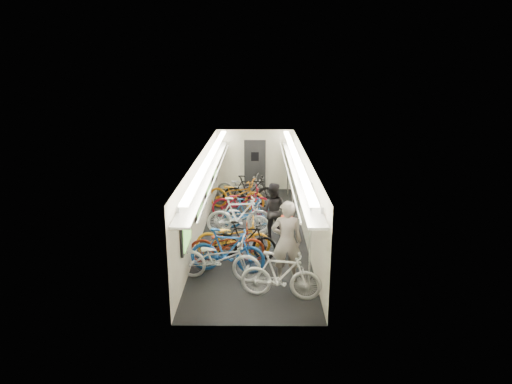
{
  "coord_description": "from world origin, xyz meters",
  "views": [
    {
      "loc": [
        0.2,
        -12.72,
        4.82
      ],
      "look_at": [
        0.08,
        0.43,
        1.15
      ],
      "focal_mm": 32.0,
      "sensor_mm": 36.0,
      "label": 1
    }
  ],
  "objects_px": {
    "backpack": "(287,224)",
    "bicycle_0": "(219,258)",
    "bicycle_1": "(227,251)",
    "passenger_near": "(287,241)",
    "passenger_mid": "(272,210)"
  },
  "relations": [
    {
      "from": "bicycle_0",
      "to": "passenger_mid",
      "type": "bearing_deg",
      "value": -14.19
    },
    {
      "from": "bicycle_1",
      "to": "passenger_mid",
      "type": "height_order",
      "value": "passenger_mid"
    },
    {
      "from": "backpack",
      "to": "passenger_near",
      "type": "bearing_deg",
      "value": -83.87
    },
    {
      "from": "bicycle_0",
      "to": "passenger_near",
      "type": "xyz_separation_m",
      "value": [
        1.55,
        -0.03,
        0.44
      ]
    },
    {
      "from": "passenger_mid",
      "to": "passenger_near",
      "type": "bearing_deg",
      "value": 100.09
    },
    {
      "from": "bicycle_0",
      "to": "passenger_mid",
      "type": "height_order",
      "value": "passenger_mid"
    },
    {
      "from": "bicycle_1",
      "to": "passenger_mid",
      "type": "distance_m",
      "value": 2.64
    },
    {
      "from": "bicycle_0",
      "to": "passenger_mid",
      "type": "xyz_separation_m",
      "value": [
        1.3,
        2.76,
        0.28
      ]
    },
    {
      "from": "passenger_near",
      "to": "bicycle_0",
      "type": "bearing_deg",
      "value": -0.52
    },
    {
      "from": "bicycle_0",
      "to": "passenger_near",
      "type": "bearing_deg",
      "value": -80.11
    },
    {
      "from": "bicycle_1",
      "to": "passenger_mid",
      "type": "bearing_deg",
      "value": -16.58
    },
    {
      "from": "backpack",
      "to": "bicycle_0",
      "type": "bearing_deg",
      "value": -162.48
    },
    {
      "from": "bicycle_0",
      "to": "bicycle_1",
      "type": "height_order",
      "value": "bicycle_1"
    },
    {
      "from": "bicycle_0",
      "to": "bicycle_1",
      "type": "xyz_separation_m",
      "value": [
        0.16,
        0.39,
        0.03
      ]
    },
    {
      "from": "bicycle_1",
      "to": "backpack",
      "type": "distance_m",
      "value": 1.58
    }
  ]
}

